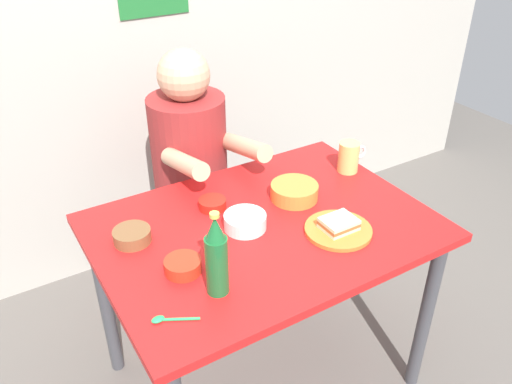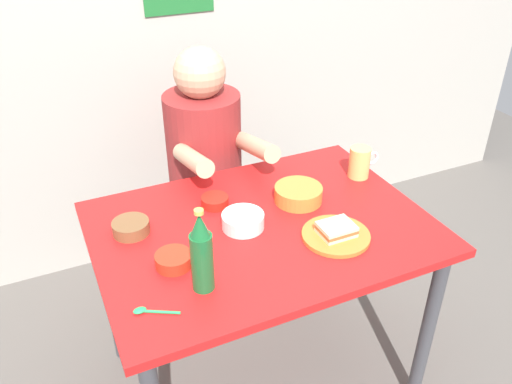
% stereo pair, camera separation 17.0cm
% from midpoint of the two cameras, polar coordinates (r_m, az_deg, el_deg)
% --- Properties ---
extents(ground_plane, '(6.00, 6.00, 0.00)m').
position_cam_midpoint_polar(ground_plane, '(2.26, -1.58, -19.16)').
color(ground_plane, '#59544F').
extents(dining_table, '(1.10, 0.80, 0.74)m').
position_cam_midpoint_polar(dining_table, '(1.80, -1.88, -6.04)').
color(dining_table, red).
rests_on(dining_table, ground).
extents(stool, '(0.34, 0.34, 0.45)m').
position_cam_midpoint_polar(stool, '(2.45, -8.66, -3.64)').
color(stool, '#4C4C51').
rests_on(stool, ground).
extents(person_seated, '(0.33, 0.56, 0.72)m').
position_cam_midpoint_polar(person_seated, '(2.23, -9.40, 5.01)').
color(person_seated, maroon).
rests_on(person_seated, stool).
extents(plate_orange, '(0.22, 0.22, 0.01)m').
position_cam_midpoint_polar(plate_orange, '(1.72, 6.14, -4.23)').
color(plate_orange, orange).
rests_on(plate_orange, dining_table).
extents(sandwich, '(0.11, 0.09, 0.04)m').
position_cam_midpoint_polar(sandwich, '(1.70, 6.18, -3.55)').
color(sandwich, beige).
rests_on(sandwich, plate_orange).
extents(beer_mug, '(0.13, 0.08, 0.12)m').
position_cam_midpoint_polar(beer_mug, '(2.05, 7.77, 3.75)').
color(beer_mug, '#D1BC66').
rests_on(beer_mug, dining_table).
extents(beer_bottle, '(0.06, 0.06, 0.26)m').
position_cam_midpoint_polar(beer_bottle, '(1.43, -7.75, -7.17)').
color(beer_bottle, '#19602D').
rests_on(beer_bottle, dining_table).
extents(rice_bowl_white, '(0.14, 0.14, 0.05)m').
position_cam_midpoint_polar(rice_bowl_white, '(1.72, -4.04, -3.24)').
color(rice_bowl_white, silver).
rests_on(rice_bowl_white, dining_table).
extents(sauce_bowl_chili, '(0.11, 0.11, 0.04)m').
position_cam_midpoint_polar(sauce_bowl_chili, '(1.57, -11.08, -7.94)').
color(sauce_bowl_chili, red).
rests_on(sauce_bowl_chili, dining_table).
extents(condiment_bowl_brown, '(0.12, 0.12, 0.04)m').
position_cam_midpoint_polar(condiment_bowl_brown, '(1.72, -16.12, -4.63)').
color(condiment_bowl_brown, brown).
rests_on(condiment_bowl_brown, dining_table).
extents(soup_bowl_orange, '(0.17, 0.17, 0.05)m').
position_cam_midpoint_polar(soup_bowl_orange, '(1.87, 1.60, 0.04)').
color(soup_bowl_orange, orange).
rests_on(soup_bowl_orange, dining_table).
extents(sambal_bowl_red, '(0.10, 0.10, 0.03)m').
position_cam_midpoint_polar(sambal_bowl_red, '(1.83, -7.42, -1.32)').
color(sambal_bowl_red, '#B21E14').
rests_on(sambal_bowl_red, dining_table).
extents(spoon, '(0.12, 0.07, 0.01)m').
position_cam_midpoint_polar(spoon, '(1.44, -13.15, -13.47)').
color(spoon, '#26A559').
rests_on(spoon, dining_table).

